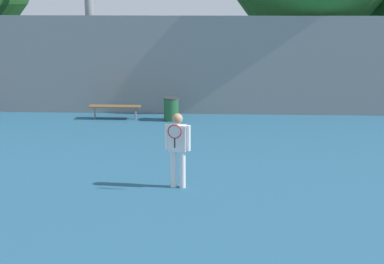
# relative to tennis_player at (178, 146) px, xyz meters

# --- Properties ---
(tennis_player) EXTENTS (0.58, 0.44, 1.72)m
(tennis_player) POSITION_rel_tennis_player_xyz_m (0.00, 0.00, 0.00)
(tennis_player) COLOR silver
(tennis_player) RESTS_ON ground_plane
(bench_courtside_near) EXTENTS (1.81, 0.40, 0.47)m
(bench_courtside_near) POSITION_rel_tennis_player_xyz_m (-2.70, 6.73, -0.56)
(bench_courtside_near) COLOR brown
(bench_courtside_near) RESTS_ON ground_plane
(trash_bin) EXTENTS (0.54, 0.54, 0.81)m
(trash_bin) POSITION_rel_tennis_player_xyz_m (-0.71, 6.63, -0.58)
(trash_bin) COLOR #235B33
(trash_bin) RESTS_ON ground_plane
(back_fence) EXTENTS (25.01, 0.06, 3.53)m
(back_fence) POSITION_rel_tennis_player_xyz_m (0.53, 7.71, 0.78)
(back_fence) COLOR gray
(back_fence) RESTS_ON ground_plane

